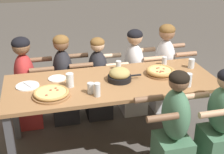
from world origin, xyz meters
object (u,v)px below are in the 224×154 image
at_px(drinking_glass_c, 191,64).
at_px(empty_plate_a, 57,78).
at_px(pizza_board_second, 160,72).
at_px(diner_near_right, 219,126).
at_px(diner_far_midright, 134,75).
at_px(drinking_glass_g, 164,61).
at_px(diner_far_right, 164,71).
at_px(pizza_board_main, 51,93).
at_px(drinking_glass_b, 188,81).
at_px(diner_far_midleft, 64,83).
at_px(drinking_glass_d, 91,89).
at_px(drinking_glass_f, 70,80).
at_px(drinking_glass_e, 97,91).
at_px(drinking_glass_a, 118,66).
at_px(diner_far_center, 99,82).
at_px(skillet_bowl, 120,75).
at_px(empty_plate_b, 28,86).
at_px(diner_far_left, 26,86).
at_px(diner_near_midright, 174,132).

bearing_deg(drinking_glass_c, empty_plate_a, 177.69).
bearing_deg(pizza_board_second, diner_near_right, -63.00).
height_order(empty_plate_a, diner_far_midright, diner_far_midright).
height_order(drinking_glass_g, diner_far_right, diner_far_right).
bearing_deg(pizza_board_main, drinking_glass_g, 19.32).
relative_size(drinking_glass_b, diner_far_midleft, 0.12).
relative_size(drinking_glass_d, drinking_glass_f, 0.75).
xyz_separation_m(drinking_glass_b, drinking_glass_e, (-0.95, 0.01, -0.00)).
relative_size(pizza_board_second, drinking_glass_a, 3.05).
height_order(diner_far_center, diner_far_right, diner_far_right).
relative_size(skillet_bowl, empty_plate_b, 1.54).
bearing_deg(diner_far_center, drinking_glass_e, -11.97).
relative_size(pizza_board_main, drinking_glass_c, 3.36).
relative_size(diner_far_right, diner_far_midright, 1.03).
bearing_deg(drinking_glass_f, diner_far_left, 124.85).
bearing_deg(empty_plate_b, diner_far_midleft, 53.90).
height_order(pizza_board_second, drinking_glass_e, drinking_glass_e).
relative_size(empty_plate_a, drinking_glass_b, 1.34).
distance_m(drinking_glass_c, drinking_glass_d, 1.31).
xyz_separation_m(pizza_board_main, drinking_glass_g, (1.37, 0.48, 0.02)).
distance_m(empty_plate_b, diner_far_right, 1.87).
bearing_deg(pizza_board_main, drinking_glass_b, -5.11).
distance_m(drinking_glass_a, diner_far_midleft, 0.78).
bearing_deg(drinking_glass_g, drinking_glass_f, -164.81).
xyz_separation_m(drinking_glass_e, drinking_glass_f, (-0.23, 0.27, 0.01)).
xyz_separation_m(diner_far_left, diner_near_right, (1.84, -1.32, -0.04)).
relative_size(diner_far_midright, diner_near_right, 1.04).
relative_size(drinking_glass_e, diner_far_midright, 0.12).
relative_size(drinking_glass_g, diner_far_center, 0.09).
relative_size(skillet_bowl, drinking_glass_d, 3.39).
height_order(drinking_glass_c, diner_far_center, diner_far_center).
height_order(drinking_glass_a, drinking_glass_f, drinking_glass_f).
relative_size(drinking_glass_d, diner_near_midright, 0.09).
relative_size(pizza_board_second, drinking_glass_e, 2.35).
bearing_deg(empty_plate_a, diner_near_midright, -40.65).
bearing_deg(drinking_glass_e, drinking_glass_g, 32.22).
bearing_deg(drinking_glass_f, empty_plate_b, 166.10).
relative_size(skillet_bowl, drinking_glass_g, 3.60).
distance_m(drinking_glass_c, diner_near_midright, 1.02).
height_order(empty_plate_a, drinking_glass_b, drinking_glass_b).
xyz_separation_m(empty_plate_a, drinking_glass_a, (0.71, 0.09, 0.04)).
height_order(empty_plate_a, drinking_glass_d, drinking_glass_d).
height_order(empty_plate_a, empty_plate_b, same).
bearing_deg(diner_far_center, diner_far_midright, 90.00).
bearing_deg(empty_plate_a, drinking_glass_a, 7.32).
distance_m(pizza_board_main, drinking_glass_a, 0.93).
relative_size(drinking_glass_d, diner_near_right, 0.10).
xyz_separation_m(drinking_glass_c, diner_far_right, (-0.10, 0.52, -0.29)).
bearing_deg(diner_far_midleft, empty_plate_b, -36.10).
xyz_separation_m(empty_plate_b, drinking_glass_a, (1.02, 0.20, 0.04)).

